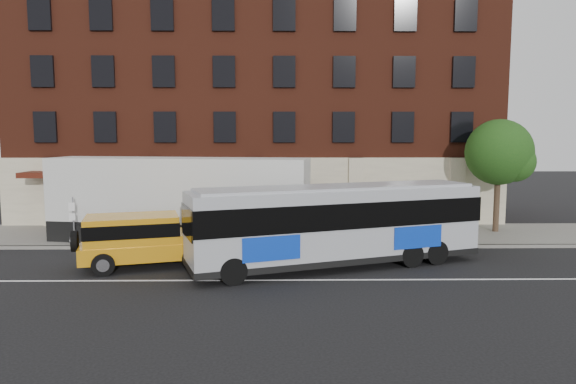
{
  "coord_description": "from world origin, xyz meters",
  "views": [
    {
      "loc": [
        1.58,
        -18.22,
        5.42
      ],
      "look_at": [
        1.89,
        5.5,
        2.81
      ],
      "focal_mm": 31.69,
      "sensor_mm": 36.0,
      "label": 1
    }
  ],
  "objects_px": {
    "street_tree": "(500,155)",
    "shipping_container": "(179,202)",
    "sign_pole": "(73,219)",
    "city_bus": "(337,222)",
    "yellow_suv": "(141,237)"
  },
  "relations": [
    {
      "from": "sign_pole",
      "to": "street_tree",
      "type": "relative_size",
      "value": 0.4
    },
    {
      "from": "yellow_suv",
      "to": "city_bus",
      "type": "bearing_deg",
      "value": -0.54
    },
    {
      "from": "sign_pole",
      "to": "shipping_container",
      "type": "bearing_deg",
      "value": 11.84
    },
    {
      "from": "sign_pole",
      "to": "shipping_container",
      "type": "relative_size",
      "value": 0.19
    },
    {
      "from": "yellow_suv",
      "to": "shipping_container",
      "type": "distance_m",
      "value": 4.69
    },
    {
      "from": "shipping_container",
      "to": "yellow_suv",
      "type": "bearing_deg",
      "value": -98.26
    },
    {
      "from": "street_tree",
      "to": "shipping_container",
      "type": "height_order",
      "value": "street_tree"
    },
    {
      "from": "city_bus",
      "to": "yellow_suv",
      "type": "bearing_deg",
      "value": 179.46
    },
    {
      "from": "street_tree",
      "to": "shipping_container",
      "type": "distance_m",
      "value": 17.44
    },
    {
      "from": "yellow_suv",
      "to": "sign_pole",
      "type": "bearing_deg",
      "value": 140.27
    },
    {
      "from": "sign_pole",
      "to": "street_tree",
      "type": "xyz_separation_m",
      "value": [
        22.04,
        3.34,
        2.96
      ]
    },
    {
      "from": "yellow_suv",
      "to": "shipping_container",
      "type": "bearing_deg",
      "value": 81.74
    },
    {
      "from": "shipping_container",
      "to": "sign_pole",
      "type": "bearing_deg",
      "value": -168.16
    },
    {
      "from": "city_bus",
      "to": "street_tree",
      "type": "bearing_deg",
      "value": 35.74
    },
    {
      "from": "street_tree",
      "to": "city_bus",
      "type": "height_order",
      "value": "street_tree"
    }
  ]
}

